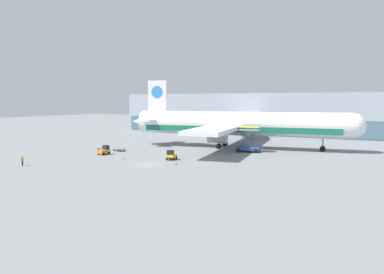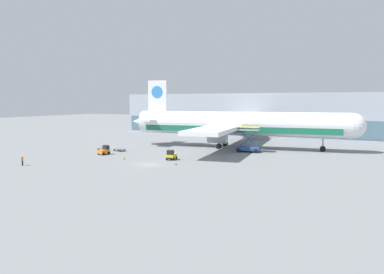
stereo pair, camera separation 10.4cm
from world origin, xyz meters
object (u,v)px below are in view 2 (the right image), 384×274
at_px(baggage_dolly_lead, 104,149).
at_px(ground_crew_near, 22,160).
at_px(baggage_dolly_second, 119,149).
at_px(airplane_main, 235,124).
at_px(scissor_lift_loader, 248,143).
at_px(traffic_cone_near, 176,163).
at_px(traffic_cone_far, 124,158).
at_px(baggage_tug_foreground, 104,151).
at_px(baggage_tug_mid, 171,155).

bearing_deg(baggage_dolly_lead, ground_crew_near, -80.44).
bearing_deg(baggage_dolly_second, baggage_dolly_lead, -167.89).
bearing_deg(airplane_main, ground_crew_near, -129.13).
xyz_separation_m(scissor_lift_loader, baggage_dolly_lead, (-31.34, -13.32, -1.77)).
bearing_deg(baggage_dolly_second, scissor_lift_loader, 31.18).
xyz_separation_m(scissor_lift_loader, traffic_cone_near, (-5.85, -22.68, -1.79)).
bearing_deg(airplane_main, traffic_cone_far, -124.30).
height_order(airplane_main, baggage_dolly_lead, airplane_main).
xyz_separation_m(baggage_dolly_lead, traffic_cone_near, (25.49, -9.36, -0.02)).
bearing_deg(traffic_cone_far, airplane_main, 64.67).
bearing_deg(baggage_tug_foreground, ground_crew_near, 174.72).
bearing_deg(baggage_tug_mid, baggage_dolly_second, -117.12).
distance_m(baggage_dolly_lead, traffic_cone_near, 27.16).
height_order(baggage_dolly_lead, ground_crew_near, ground_crew_near).
xyz_separation_m(baggage_tug_mid, traffic_cone_near, (3.71, -4.52, -0.51)).
bearing_deg(ground_crew_near, airplane_main, -46.72).
bearing_deg(scissor_lift_loader, baggage_dolly_second, -163.53).
distance_m(airplane_main, traffic_cone_near, 28.62).
bearing_deg(scissor_lift_loader, baggage_tug_mid, -126.73).
bearing_deg(traffic_cone_near, baggage_dolly_second, 155.02).
xyz_separation_m(baggage_tug_foreground, baggage_tug_mid, (16.63, 0.68, 0.00)).
height_order(ground_crew_near, traffic_cone_far, ground_crew_near).
height_order(baggage_tug_foreground, baggage_dolly_lead, baggage_tug_foreground).
xyz_separation_m(airplane_main, scissor_lift_loader, (5.38, -5.41, -3.68)).
height_order(scissor_lift_loader, baggage_tug_foreground, scissor_lift_loader).
distance_m(baggage_tug_foreground, ground_crew_near, 18.12).
xyz_separation_m(airplane_main, baggage_tug_mid, (-4.18, -23.57, -4.96)).
distance_m(airplane_main, baggage_dolly_lead, 32.47).
bearing_deg(baggage_dolly_lead, airplane_main, 41.54).
bearing_deg(scissor_lift_loader, traffic_cone_far, -138.84).
relative_size(scissor_lift_loader, ground_crew_near, 3.14).
xyz_separation_m(baggage_tug_foreground, baggage_dolly_lead, (-5.15, 5.52, -0.49)).
height_order(baggage_dolly_second, traffic_cone_near, traffic_cone_near).
distance_m(baggage_dolly_lead, traffic_cone_far, 15.61).
height_order(baggage_tug_foreground, baggage_dolly_second, baggage_tug_foreground).
bearing_deg(baggage_tug_mid, baggage_tug_foreground, -97.76).
bearing_deg(baggage_tug_foreground, scissor_lift_loader, -48.10).
bearing_deg(traffic_cone_near, baggage_tug_foreground, 169.32).
bearing_deg(baggage_dolly_lead, traffic_cone_far, -27.76).
distance_m(scissor_lift_loader, baggage_dolly_lead, 34.10).
distance_m(airplane_main, baggage_tug_mid, 24.45).
relative_size(baggage_dolly_lead, traffic_cone_near, 5.00).
xyz_separation_m(baggage_tug_mid, baggage_dolly_second, (-17.43, 5.33, -0.49)).
bearing_deg(baggage_tug_mid, traffic_cone_near, 29.28).
distance_m(baggage_dolly_lead, ground_crew_near, 23.34).
bearing_deg(baggage_tug_foreground, airplane_main, -34.47).
relative_size(scissor_lift_loader, baggage_tug_foreground, 2.21).
relative_size(baggage_dolly_lead, ground_crew_near, 2.06).
bearing_deg(traffic_cone_near, airplane_main, 89.05).
xyz_separation_m(baggage_dolly_lead, baggage_dolly_second, (4.35, 0.49, 0.00)).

